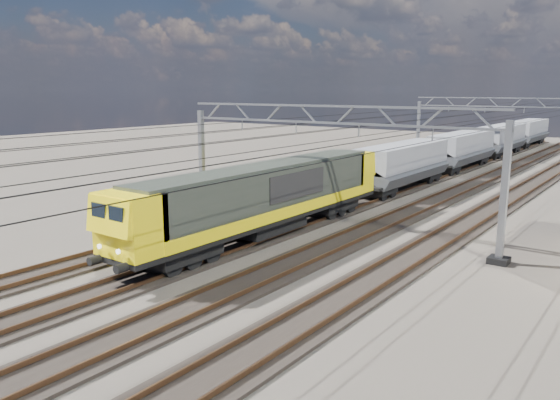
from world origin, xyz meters
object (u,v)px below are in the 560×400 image
Objects in this scene: catenary_gantry_far at (503,128)px; hopper_wagon_mid at (462,148)px; hopper_wagon_lead at (403,162)px; catenary_gantry_mid at (326,164)px; hopper_wagon_third at (501,138)px; locomotive at (267,195)px; hopper_wagon_fourth at (528,131)px.

catenary_gantry_far is 7.30m from hopper_wagon_mid.
hopper_wagon_lead is at bearing -95.44° from catenary_gantry_far.
catenary_gantry_mid is 1.00× the size of catenary_gantry_far.
hopper_wagon_third is at bearing 90.00° from hopper_wagon_lead.
locomotive is 46.10m from hopper_wagon_third.
locomotive is at bearing -92.96° from catenary_gantry_far.
catenary_gantry_mid is 1.53× the size of hopper_wagon_fourth.
hopper_wagon_fourth is (-0.00, 60.30, -0.09)m from locomotive.
locomotive is at bearing -90.00° from hopper_wagon_lead.
locomotive is at bearing -90.00° from hopper_wagon_mid.
hopper_wagon_lead is at bearing -90.00° from hopper_wagon_mid.
hopper_wagon_fourth is (-2.00, 57.59, -1.67)m from catenary_gantry_mid.
hopper_wagon_lead is at bearing -90.00° from hopper_wagon_third.
catenary_gantry_far reaches higher than hopper_wagon_fourth.
hopper_wagon_third is at bearing 90.00° from hopper_wagon_mid.
catenary_gantry_mid reaches higher than locomotive.
locomotive is (-2.00, -38.71, -1.58)m from catenary_gantry_far.
hopper_wagon_mid and hopper_wagon_fourth have the same top height.
catenary_gantry_mid is 15.21m from hopper_wagon_lead.
catenary_gantry_mid is at bearing -90.00° from catenary_gantry_far.
locomotive reaches higher than hopper_wagon_mid.
hopper_wagon_lead is (-0.00, 17.70, -0.09)m from locomotive.
hopper_wagon_third is (-0.00, 46.10, -0.09)m from locomotive.
hopper_wagon_mid is (-0.00, 31.90, -0.09)m from locomotive.
hopper_wagon_fourth is (0.00, 14.20, 0.00)m from hopper_wagon_third.
catenary_gantry_mid reaches higher than hopper_wagon_mid.
locomotive is 1.62× the size of hopper_wagon_lead.
hopper_wagon_lead and hopper_wagon_third have the same top height.
catenary_gantry_mid is 36.00m from catenary_gantry_far.
catenary_gantry_far is (0.00, 36.00, 0.00)m from catenary_gantry_mid.
hopper_wagon_mid is at bearing -90.00° from hopper_wagon_fourth.
hopper_wagon_lead is 1.00× the size of hopper_wagon_mid.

